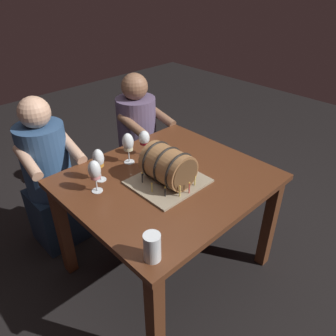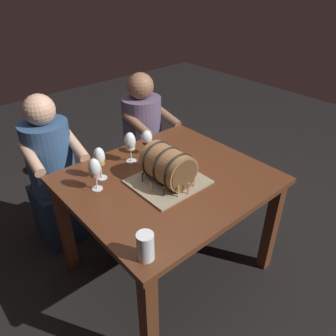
{
  "view_description": "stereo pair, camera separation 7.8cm",
  "coord_description": "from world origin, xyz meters",
  "px_view_note": "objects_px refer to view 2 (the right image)",
  "views": [
    {
      "loc": [
        -1.12,
        -1.17,
        1.84
      ],
      "look_at": [
        -0.03,
        -0.04,
        0.85
      ],
      "focal_mm": 34.98,
      "sensor_mm": 36.0,
      "label": 1
    },
    {
      "loc": [
        -1.07,
        -1.22,
        1.84
      ],
      "look_at": [
        -0.03,
        -0.04,
        0.85
      ],
      "focal_mm": 34.98,
      "sensor_mm": 36.0,
      "label": 2
    }
  ],
  "objects_px": {
    "barrel_cake": "(168,167)",
    "wine_glass_amber": "(99,158)",
    "person_seated_left": "(55,179)",
    "wine_glass_white": "(130,143)",
    "person_seated_right": "(143,145)",
    "wine_glass_rose": "(95,169)",
    "wine_glass_red": "(147,138)",
    "beer_pint": "(145,247)",
    "dining_table": "(168,193)"
  },
  "relations": [
    {
      "from": "barrel_cake",
      "to": "wine_glass_amber",
      "type": "relative_size",
      "value": 1.97
    },
    {
      "from": "wine_glass_amber",
      "to": "person_seated_left",
      "type": "relative_size",
      "value": 0.18
    },
    {
      "from": "wine_glass_white",
      "to": "person_seated_right",
      "type": "distance_m",
      "value": 0.76
    },
    {
      "from": "barrel_cake",
      "to": "person_seated_right",
      "type": "height_order",
      "value": "person_seated_right"
    },
    {
      "from": "wine_glass_white",
      "to": "wine_glass_rose",
      "type": "relative_size",
      "value": 1.04
    },
    {
      "from": "wine_glass_red",
      "to": "wine_glass_rose",
      "type": "xyz_separation_m",
      "value": [
        -0.46,
        -0.13,
        0.02
      ]
    },
    {
      "from": "person_seated_left",
      "to": "beer_pint",
      "type": "bearing_deg",
      "value": -93.93
    },
    {
      "from": "wine_glass_amber",
      "to": "wine_glass_rose",
      "type": "relative_size",
      "value": 1.04
    },
    {
      "from": "dining_table",
      "to": "person_seated_left",
      "type": "height_order",
      "value": "person_seated_left"
    },
    {
      "from": "barrel_cake",
      "to": "wine_glass_rose",
      "type": "height_order",
      "value": "barrel_cake"
    },
    {
      "from": "wine_glass_amber",
      "to": "wine_glass_rose",
      "type": "height_order",
      "value": "wine_glass_amber"
    },
    {
      "from": "person_seated_left",
      "to": "person_seated_right",
      "type": "relative_size",
      "value": 1.01
    },
    {
      "from": "wine_glass_rose",
      "to": "wine_glass_white",
      "type": "bearing_deg",
      "value": 20.64
    },
    {
      "from": "dining_table",
      "to": "beer_pint",
      "type": "distance_m",
      "value": 0.66
    },
    {
      "from": "wine_glass_rose",
      "to": "person_seated_right",
      "type": "xyz_separation_m",
      "value": [
        0.78,
        0.6,
        -0.37
      ]
    },
    {
      "from": "wine_glass_amber",
      "to": "person_seated_right",
      "type": "relative_size",
      "value": 0.18
    },
    {
      "from": "wine_glass_red",
      "to": "person_seated_right",
      "type": "xyz_separation_m",
      "value": [
        0.32,
        0.47,
        -0.35
      ]
    },
    {
      "from": "wine_glass_red",
      "to": "person_seated_right",
      "type": "relative_size",
      "value": 0.15
    },
    {
      "from": "dining_table",
      "to": "wine_glass_rose",
      "type": "bearing_deg",
      "value": 154.61
    },
    {
      "from": "barrel_cake",
      "to": "dining_table",
      "type": "bearing_deg",
      "value": 49.6
    },
    {
      "from": "wine_glass_white",
      "to": "beer_pint",
      "type": "xyz_separation_m",
      "value": [
        -0.43,
        -0.71,
        -0.07
      ]
    },
    {
      "from": "wine_glass_amber",
      "to": "person_seated_left",
      "type": "distance_m",
      "value": 0.65
    },
    {
      "from": "wine_glass_white",
      "to": "person_seated_right",
      "type": "xyz_separation_m",
      "value": [
        0.45,
        0.48,
        -0.37
      ]
    },
    {
      "from": "wine_glass_red",
      "to": "beer_pint",
      "type": "distance_m",
      "value": 0.91
    },
    {
      "from": "person_seated_right",
      "to": "beer_pint",
      "type": "bearing_deg",
      "value": -126.65
    },
    {
      "from": "barrel_cake",
      "to": "wine_glass_white",
      "type": "distance_m",
      "value": 0.34
    },
    {
      "from": "barrel_cake",
      "to": "person_seated_right",
      "type": "xyz_separation_m",
      "value": [
        0.43,
        0.82,
        -0.34
      ]
    },
    {
      "from": "dining_table",
      "to": "barrel_cake",
      "type": "distance_m",
      "value": 0.22
    },
    {
      "from": "wine_glass_amber",
      "to": "wine_glass_rose",
      "type": "xyz_separation_m",
      "value": [
        -0.08,
        -0.08,
        -0.01
      ]
    },
    {
      "from": "barrel_cake",
      "to": "beer_pint",
      "type": "height_order",
      "value": "barrel_cake"
    },
    {
      "from": "wine_glass_white",
      "to": "person_seated_left",
      "type": "distance_m",
      "value": 0.69
    },
    {
      "from": "barrel_cake",
      "to": "wine_glass_rose",
      "type": "bearing_deg",
      "value": 147.95
    },
    {
      "from": "wine_glass_red",
      "to": "wine_glass_amber",
      "type": "height_order",
      "value": "wine_glass_amber"
    },
    {
      "from": "beer_pint",
      "to": "person_seated_right",
      "type": "distance_m",
      "value": 1.51
    },
    {
      "from": "wine_glass_amber",
      "to": "person_seated_left",
      "type": "bearing_deg",
      "value": 101.14
    },
    {
      "from": "wine_glass_white",
      "to": "wine_glass_rose",
      "type": "distance_m",
      "value": 0.35
    },
    {
      "from": "wine_glass_red",
      "to": "wine_glass_amber",
      "type": "distance_m",
      "value": 0.39
    },
    {
      "from": "wine_glass_white",
      "to": "wine_glass_rose",
      "type": "height_order",
      "value": "wine_glass_white"
    },
    {
      "from": "barrel_cake",
      "to": "person_seated_right",
      "type": "bearing_deg",
      "value": 62.1
    },
    {
      "from": "beer_pint",
      "to": "barrel_cake",
      "type": "bearing_deg",
      "value": 39.4
    },
    {
      "from": "beer_pint",
      "to": "wine_glass_red",
      "type": "bearing_deg",
      "value": 51.55
    },
    {
      "from": "wine_glass_amber",
      "to": "person_seated_right",
      "type": "distance_m",
      "value": 0.95
    },
    {
      "from": "beer_pint",
      "to": "person_seated_right",
      "type": "height_order",
      "value": "person_seated_right"
    },
    {
      "from": "wine_glass_white",
      "to": "wine_glass_red",
      "type": "relative_size",
      "value": 1.18
    },
    {
      "from": "beer_pint",
      "to": "person_seated_left",
      "type": "relative_size",
      "value": 0.12
    },
    {
      "from": "wine_glass_white",
      "to": "wine_glass_red",
      "type": "distance_m",
      "value": 0.14
    },
    {
      "from": "person_seated_left",
      "to": "wine_glass_white",
      "type": "bearing_deg",
      "value": -53.9
    },
    {
      "from": "wine_glass_red",
      "to": "wine_glass_amber",
      "type": "bearing_deg",
      "value": -172.52
    },
    {
      "from": "person_seated_right",
      "to": "wine_glass_amber",
      "type": "bearing_deg",
      "value": -143.25
    },
    {
      "from": "beer_pint",
      "to": "person_seated_right",
      "type": "relative_size",
      "value": 0.12
    }
  ]
}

